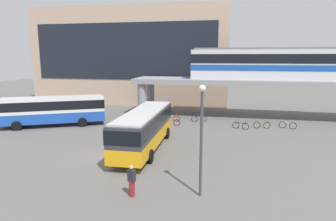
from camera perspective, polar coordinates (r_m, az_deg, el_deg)
ground_plane at (r=32.17m, az=-5.15°, el=-3.18°), size 120.00×120.00×0.00m
station_building at (r=51.66m, az=-6.43°, el=10.49°), size 31.84×12.09×15.27m
elevated_platform at (r=38.10m, az=18.28°, el=4.81°), size 32.65×5.78×4.82m
train at (r=37.98m, az=18.86°, el=8.75°), size 18.49×2.96×3.84m
bus_main at (r=24.05m, az=-4.62°, el=-2.98°), size 2.91×11.08×3.22m
bus_secondary at (r=34.47m, az=-21.61°, el=0.42°), size 11.01×7.22×3.22m
bicycle_brown at (r=32.83m, az=17.90°, el=-2.73°), size 1.78×0.27×1.04m
bicycle_orange at (r=34.61m, az=0.83°, el=-1.55°), size 1.79×0.18×1.04m
bicycle_silver at (r=33.69m, az=22.39°, el=-2.68°), size 1.73×0.56×1.04m
bicycle_black at (r=31.97m, az=14.04°, el=-2.88°), size 1.72×0.60×1.04m
bicycle_blue at (r=34.61m, az=6.06°, el=-1.61°), size 1.79×0.15×1.04m
bicycle_red at (r=32.52m, az=0.81°, el=-2.33°), size 1.77×0.40×1.04m
pedestrian_by_bike_rack at (r=16.50m, az=-7.10°, el=-13.65°), size 0.46×0.38×1.79m
lamp_post at (r=15.60m, az=6.57°, el=-4.19°), size 0.36×0.36×6.15m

